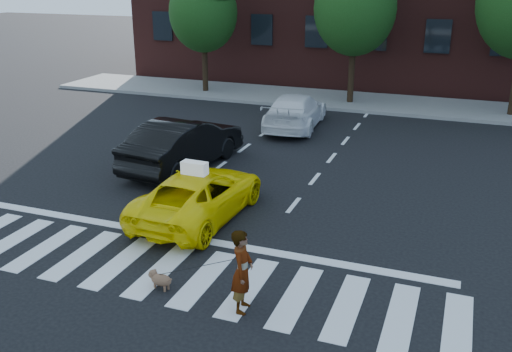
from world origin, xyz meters
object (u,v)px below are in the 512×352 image
Objects in this scene: taxi at (199,194)px; black_sedan at (184,143)px; woman at (242,271)px; dog at (159,279)px; white_suv at (295,111)px; tree_left at (204,4)px.

black_sedan is at bearing -54.72° from taxi.
woman is 1.95m from dog.
white_suv is 12.84m from dog.
woman is (2.63, -3.59, 0.20)m from taxi.
black_sedan is 2.96× the size of woman.
woman is (2.91, -12.93, 0.14)m from white_suv.
taxi is at bearing 115.45° from dog.
black_sedan is at bearing 126.18° from dog.
black_sedan is 8.47m from woman.
black_sedan is (4.32, -10.79, -3.64)m from tree_left.
tree_left is 12.18m from black_sedan.
tree_left is 1.46× the size of taxi.
tree_left is at bearing -63.02° from taxi.
black_sedan is at bearing 26.48° from woman.
taxi is 3.57m from dog.
tree_left reaches higher than dog.
taxi is at bearing -65.30° from tree_left.
white_suv is 13.25m from woman.
dog is at bearing 77.60° from woman.
tree_left is 10.56× the size of dog.
black_sedan is 7.89× the size of dog.
black_sedan is 6.26m from white_suv.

